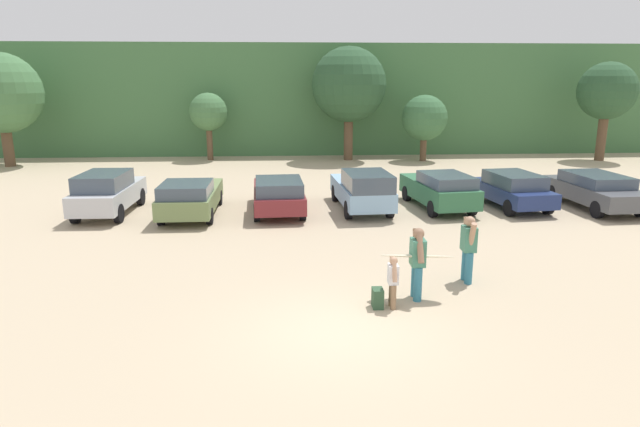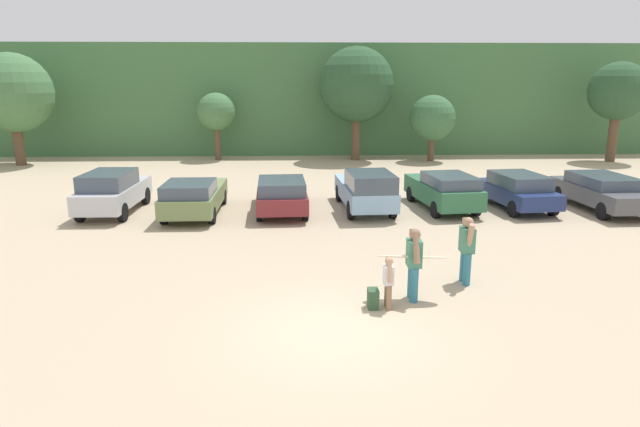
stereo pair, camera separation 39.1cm
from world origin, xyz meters
The scene contains 19 objects.
ground_plane centered at (0.00, 0.00, 0.00)m, with size 120.00×120.00×0.00m, color tan.
hillside_ridge centered at (0.00, 32.69, 3.68)m, with size 108.00×12.00×7.36m, color #427042.
tree_ridge_back centered at (-17.45, 23.09, 4.25)m, with size 4.62×4.62×6.58m.
tree_left centered at (-5.91, 25.04, 3.00)m, with size 2.38×2.38×4.23m.
tree_far_right centered at (2.92, 24.58, 4.69)m, with size 4.65×4.65×7.04m.
tree_far_left centered at (7.61, 23.86, 2.67)m, with size 2.83×2.83×4.11m.
tree_right centered at (18.88, 23.28, 4.28)m, with size 3.53×3.53×6.11m.
parked_car_silver centered at (-7.87, 10.55, 0.87)m, with size 1.81×4.45×1.66m.
parked_car_olive_green centered at (-4.69, 10.13, 0.74)m, with size 1.95×4.80×1.42m.
parked_car_maroon centered at (-1.39, 10.44, 0.75)m, with size 2.09×4.72×1.40m.
parked_car_sky_blue centered at (1.90, 10.50, 0.86)m, with size 2.06×4.84×1.66m.
parked_car_forest_green centered at (5.01, 10.70, 0.80)m, with size 2.26×4.61×1.49m.
parked_car_navy centered at (7.96, 10.69, 0.77)m, with size 2.22×4.29×1.43m.
parked_car_dark_gray centered at (11.25, 10.41, 0.76)m, with size 2.15×4.84×1.39m.
person_adult centered at (1.94, 1.58, 0.97)m, with size 0.33×0.84×1.73m.
person_child centered at (1.28, 1.11, 0.68)m, with size 0.23×0.57×1.21m.
person_companion centered at (3.49, 2.61, 0.97)m, with size 0.33×0.77×1.72m.
surfboard_cream centered at (1.95, 1.65, 1.03)m, with size 1.78×0.69×0.21m.
backpack_dropped centered at (0.95, 1.12, 0.22)m, with size 0.24×0.34×0.45m.
Camera 1 is at (-1.08, -10.39, 5.05)m, focal length 30.84 mm.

